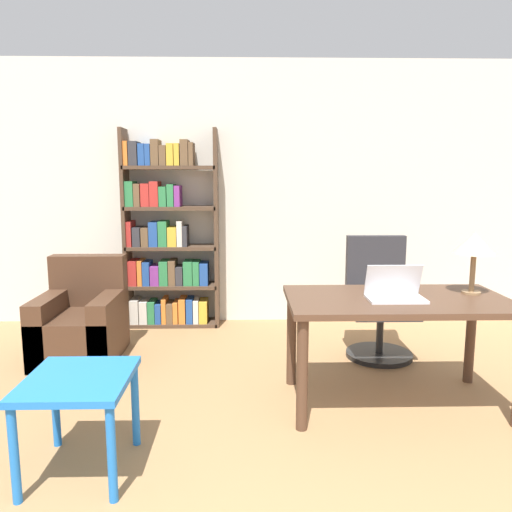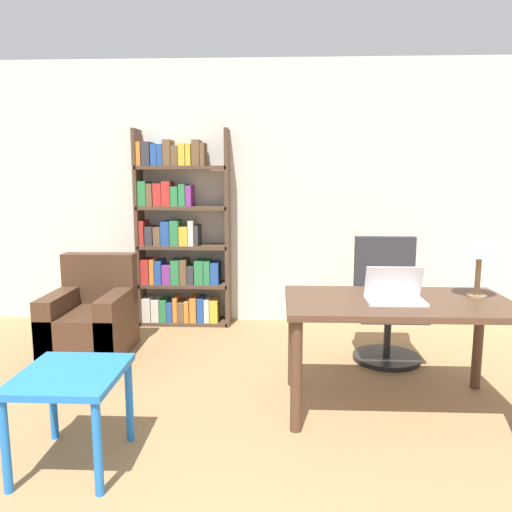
% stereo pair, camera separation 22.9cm
% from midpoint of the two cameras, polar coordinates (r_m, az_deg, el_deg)
% --- Properties ---
extents(wall_back, '(8.00, 0.06, 2.70)m').
position_cam_midpoint_polar(wall_back, '(5.24, 0.95, 7.12)').
color(wall_back, silver).
rests_on(wall_back, ground_plane).
extents(desk, '(1.45, 0.80, 0.74)m').
position_cam_midpoint_polar(desk, '(3.42, 13.99, -6.34)').
color(desk, '#4C3323').
rests_on(desk, ground_plane).
extents(laptop, '(0.36, 0.22, 0.23)m').
position_cam_midpoint_polar(laptop, '(3.34, 13.70, -4.01)').
color(laptop, silver).
rests_on(laptop, desk).
extents(table_lamp, '(0.29, 0.29, 0.42)m').
position_cam_midpoint_polar(table_lamp, '(3.62, 22.06, 1.19)').
color(table_lamp, olive).
rests_on(table_lamp, desk).
extents(office_chair, '(0.56, 0.56, 1.02)m').
position_cam_midpoint_polar(office_chair, '(4.40, 12.39, -5.23)').
color(office_chair, black).
rests_on(office_chair, ground_plane).
extents(side_table_blue, '(0.52, 0.58, 0.52)m').
position_cam_midpoint_polar(side_table_blue, '(2.84, -21.88, -14.28)').
color(side_table_blue, blue).
rests_on(side_table_blue, ground_plane).
extents(armchair, '(0.65, 0.74, 0.84)m').
position_cam_midpoint_polar(armchair, '(4.57, -20.69, -7.42)').
color(armchair, '#472D1E').
rests_on(armchair, ground_plane).
extents(bookshelf, '(0.94, 0.28, 2.00)m').
position_cam_midpoint_polar(bookshelf, '(5.16, -11.50, 1.78)').
color(bookshelf, '#4C3828').
rests_on(bookshelf, ground_plane).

